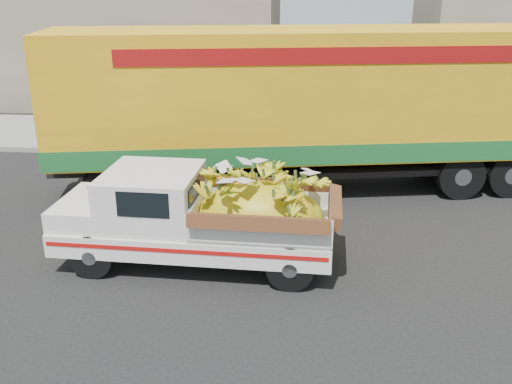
{
  "coord_description": "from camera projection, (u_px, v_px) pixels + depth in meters",
  "views": [
    {
      "loc": [
        2.41,
        -9.14,
        4.82
      ],
      "look_at": [
        1.51,
        0.56,
        1.19
      ],
      "focal_mm": 40.0,
      "sensor_mm": 36.0,
      "label": 1
    }
  ],
  "objects": [
    {
      "name": "curb",
      "position": [
        224.0,
        154.0,
        16.55
      ],
      "size": [
        60.0,
        0.25,
        0.15
      ],
      "primitive_type": "cube",
      "color": "gray",
      "rests_on": "ground"
    },
    {
      "name": "pickup_truck",
      "position": [
        216.0,
        217.0,
        10.02
      ],
      "size": [
        4.92,
        1.94,
        1.7
      ],
      "rotation": [
        0.0,
        0.0,
        -0.03
      ],
      "color": "black",
      "rests_on": "ground"
    },
    {
      "name": "ground",
      "position": [
        171.0,
        261.0,
        10.42
      ],
      "size": [
        100.0,
        100.0,
        0.0
      ],
      "primitive_type": "plane",
      "color": "black",
      "rests_on": "ground"
    },
    {
      "name": "building_left",
      "position": [
        61.0,
        39.0,
        23.86
      ],
      "size": [
        18.0,
        6.0,
        5.0
      ],
      "primitive_type": "cube",
      "color": "gray",
      "rests_on": "ground"
    },
    {
      "name": "sidewalk",
      "position": [
        233.0,
        136.0,
        18.51
      ],
      "size": [
        60.0,
        4.0,
        0.14
      ],
      "primitive_type": "cube",
      "color": "gray",
      "rests_on": "ground"
    },
    {
      "name": "semi_trailer",
      "position": [
        308.0,
        103.0,
        13.34
      ],
      "size": [
        12.08,
        4.66,
        3.8
      ],
      "rotation": [
        0.0,
        0.0,
        0.19
      ],
      "color": "black",
      "rests_on": "ground"
    }
  ]
}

